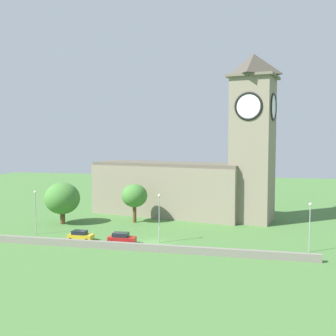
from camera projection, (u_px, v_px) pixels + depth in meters
ground_plane at (173, 223)px, 79.11m from camera, size 200.00×200.00×0.00m
church at (195, 173)px, 85.22m from camera, size 40.13×17.73×32.86m
quay_barrier at (144, 247)px, 59.50m from camera, size 49.37×0.70×1.10m
car_yellow at (80, 236)px, 65.61m from camera, size 4.04×2.18×1.64m
car_red at (122, 238)px, 63.54m from camera, size 4.34×2.15×1.81m
streetlamp_west_end at (35, 206)px, 69.49m from camera, size 0.44×0.44×7.59m
streetlamp_west_mid at (159, 211)px, 64.06m from camera, size 0.44×0.44×7.74m
streetlamp_central at (310, 219)px, 58.62m from camera, size 0.44×0.44×7.26m
tree_by_tower at (62, 198)px, 78.23m from camera, size 6.77×6.77×8.04m
tree_riverside_east at (134, 196)px, 79.63m from camera, size 5.07×5.07×7.60m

